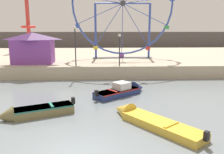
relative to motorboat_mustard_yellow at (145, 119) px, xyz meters
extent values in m
cube|color=#B7A88E|center=(-3.60, 23.64, 0.45)|extent=(110.00, 24.27, 1.36)
cube|color=#564C47|center=(-3.60, 49.89, 1.97)|extent=(140.00, 3.00, 4.40)
cube|color=gold|center=(0.71, -0.91, -0.02)|extent=(3.93, 4.56, 0.42)
cube|color=gold|center=(0.71, -0.91, 0.15)|extent=(3.92, 4.53, 0.08)
cone|color=gold|center=(-1.15, 1.48, -0.02)|extent=(1.76, 1.78, 1.21)
cube|color=black|center=(2.23, -2.88, 0.30)|extent=(0.31, 0.31, 0.44)
cube|color=gold|center=(1.07, -1.39, 0.22)|extent=(0.96, 0.79, 0.06)
cube|color=olive|center=(-6.02, 1.49, 0.05)|extent=(3.69, 2.46, 0.55)
cube|color=#237566|center=(-6.02, 1.49, 0.28)|extent=(3.66, 2.47, 0.08)
cone|color=olive|center=(-8.06, 0.60, 0.05)|extent=(1.32, 1.39, 1.09)
cube|color=black|center=(-4.32, 2.23, 0.43)|extent=(0.28, 0.30, 0.44)
cube|color=#237566|center=(-5.62, 1.66, 0.35)|extent=(0.54, 0.96, 0.06)
cube|color=navy|center=(-1.26, 5.39, 0.02)|extent=(3.85, 3.39, 0.49)
cube|color=#B2231E|center=(-1.26, 5.39, 0.22)|extent=(3.83, 3.38, 0.08)
cone|color=navy|center=(0.66, 6.87, 0.02)|extent=(1.60, 1.64, 1.26)
cube|color=black|center=(-2.86, 4.16, 0.37)|extent=(0.30, 0.31, 0.44)
cube|color=silver|center=(-0.88, 5.69, 0.54)|extent=(1.56, 1.54, 0.56)
cube|color=#B2231E|center=(-1.64, 5.10, 0.29)|extent=(0.81, 0.99, 0.06)
torus|color=#334CA8|center=(0.28, 18.90, 8.19)|extent=(13.16, 0.24, 13.16)
cylinder|color=#38383D|center=(0.28, 18.90, 8.19)|extent=(0.70, 0.50, 0.70)
cylinder|color=#334CA8|center=(1.99, 18.90, 5.45)|extent=(3.49, 0.08, 5.52)
cube|color=red|center=(3.70, 18.90, 2.43)|extent=(0.56, 0.48, 0.44)
cylinder|color=#334CA8|center=(3.20, 18.90, 6.81)|extent=(5.87, 0.08, 2.83)
cube|color=#33934C|center=(6.12, 18.90, 5.15)|extent=(0.56, 0.48, 0.44)
cylinder|color=#334CA8|center=(3.48, 18.90, 8.61)|extent=(6.42, 0.08, 0.91)
cylinder|color=#334CA8|center=(-2.68, 18.90, 6.89)|extent=(5.94, 0.08, 2.68)
cube|color=#3356B7|center=(-5.63, 18.90, 5.31)|extent=(0.56, 0.48, 0.44)
cylinder|color=#334CA8|center=(-1.50, 18.90, 5.50)|extent=(3.63, 0.08, 5.43)
cube|color=yellow|center=(-3.29, 18.90, 2.52)|extent=(0.56, 0.48, 0.44)
cylinder|color=#334CA8|center=(0.24, 18.90, 4.96)|extent=(0.17, 0.08, 6.46)
cube|color=purple|center=(0.19, 18.90, 1.45)|extent=(0.56, 0.48, 0.44)
cylinder|color=#334CA8|center=(-3.27, 18.90, 4.66)|extent=(0.28, 0.28, 7.06)
cylinder|color=#334CA8|center=(3.83, 18.90, 4.66)|extent=(0.28, 0.28, 7.06)
cylinder|color=#334CA8|center=(0.28, 18.90, 8.19)|extent=(7.11, 0.18, 0.18)
cube|color=#4C4C51|center=(0.28, 18.90, 1.17)|extent=(7.91, 1.20, 0.08)
cylinder|color=#BC332D|center=(-16.12, 32.52, 8.44)|extent=(0.70, 0.70, 14.61)
torus|color=red|center=(-16.12, 32.52, 5.32)|extent=(2.64, 2.64, 0.44)
cube|color=#4C4C51|center=(-16.12, 32.52, 1.25)|extent=(2.80, 2.80, 0.24)
cube|color=purple|center=(-10.20, 14.30, 2.47)|extent=(4.41, 2.69, 2.68)
pyramid|color=#462156|center=(-10.20, 14.30, 4.19)|extent=(4.85, 2.96, 0.80)
cylinder|color=#2D2D33|center=(-0.60, 12.26, 2.66)|extent=(0.12, 0.12, 3.06)
sphere|color=#F2EACC|center=(-0.60, 12.26, 4.34)|extent=(0.32, 0.32, 0.32)
cylinder|color=#2D2D33|center=(-5.21, 12.21, 3.05)|extent=(0.12, 0.12, 3.83)
sphere|color=#F2EACC|center=(-5.21, 12.21, 5.10)|extent=(0.32, 0.32, 0.32)
camera|label=1|loc=(-2.39, -12.39, 5.01)|focal=37.50mm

